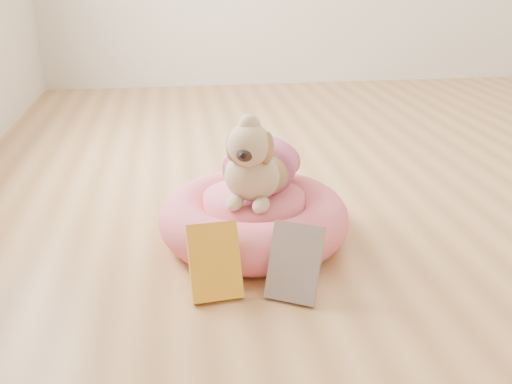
{
  "coord_description": "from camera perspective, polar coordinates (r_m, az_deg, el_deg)",
  "views": [
    {
      "loc": [
        -1.03,
        -2.22,
        0.92
      ],
      "look_at": [
        -0.78,
        -0.48,
        0.2
      ],
      "focal_mm": 40.0,
      "sensor_mm": 36.0,
      "label": 1
    }
  ],
  "objects": [
    {
      "name": "floor",
      "position": [
        2.61,
        15.62,
        0.8
      ],
      "size": [
        4.5,
        4.5,
        0.0
      ],
      "primitive_type": "plane",
      "color": "#B27D4A",
      "rests_on": "ground"
    },
    {
      "name": "pet_bed",
      "position": [
        1.99,
        -0.21,
        -2.61
      ],
      "size": [
        0.66,
        0.66,
        0.17
      ],
      "color": "#DC566C",
      "rests_on": "floor"
    },
    {
      "name": "dog",
      "position": [
        1.91,
        0.2,
        4.21
      ],
      "size": [
        0.43,
        0.51,
        0.32
      ],
      "primitive_type": null,
      "rotation": [
        0.0,
        0.0,
        -0.37
      ],
      "color": "brown",
      "rests_on": "pet_bed"
    },
    {
      "name": "book_yellow",
      "position": [
        1.67,
        -4.16,
        -6.93
      ],
      "size": [
        0.16,
        0.14,
        0.21
      ],
      "primitive_type": "cube",
      "rotation": [
        -0.46,
        0.0,
        0.1
      ],
      "color": "#FFF21A",
      "rests_on": "floor"
    },
    {
      "name": "book_white",
      "position": [
        1.66,
        3.88,
        -7.03
      ],
      "size": [
        0.19,
        0.17,
        0.22
      ],
      "primitive_type": "cube",
      "rotation": [
        -0.44,
        0.0,
        -0.49
      ],
      "color": "white",
      "rests_on": "floor"
    }
  ]
}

